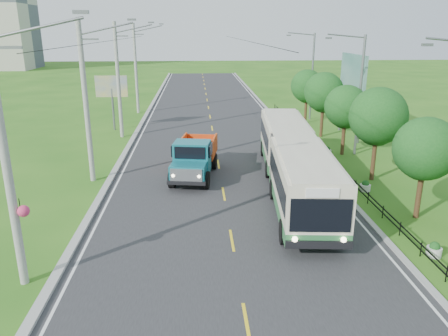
{
  "coord_description": "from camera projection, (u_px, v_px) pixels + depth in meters",
  "views": [
    {
      "loc": [
        -1.54,
        -18.22,
        9.38
      ],
      "look_at": [
        -0.03,
        5.15,
        1.9
      ],
      "focal_mm": 35.0,
      "sensor_mm": 36.0,
      "label": 1
    }
  ],
  "objects": [
    {
      "name": "pole_far",
      "position": [
        136.0,
        68.0,
        49.58
      ],
      "size": [
        3.51,
        0.32,
        10.0
      ],
      "color": "gray",
      "rests_on": "ground"
    },
    {
      "name": "railing_right",
      "position": [
        319.0,
        151.0,
        33.98
      ],
      "size": [
        0.04,
        40.0,
        0.6
      ],
      "primitive_type": "cube",
      "color": "black",
      "rests_on": "ground"
    },
    {
      "name": "streetlight_far",
      "position": [
        311.0,
        73.0,
        46.04
      ],
      "size": [
        3.02,
        0.2,
        9.07
      ],
      "color": "slate",
      "rests_on": "ground"
    },
    {
      "name": "edge_line_right",
      "position": [
        287.0,
        137.0,
        39.68
      ],
      "size": [
        0.12,
        120.0,
        0.0
      ],
      "primitive_type": "cube",
      "color": "silver",
      "rests_on": "road"
    },
    {
      "name": "pole_nearest",
      "position": [
        7.0,
        161.0,
        15.41
      ],
      "size": [
        3.51,
        0.44,
        10.0
      ],
      "color": "gray",
      "rests_on": "ground"
    },
    {
      "name": "streetlight_mid",
      "position": [
        358.0,
        91.0,
        32.74
      ],
      "size": [
        3.02,
        0.2,
        9.07
      ],
      "color": "slate",
      "rests_on": "ground"
    },
    {
      "name": "pole_mid",
      "position": [
        119.0,
        80.0,
        38.17
      ],
      "size": [
        3.51,
        0.32,
        10.0
      ],
      "color": "gray",
      "rests_on": "ground"
    },
    {
      "name": "curb_left",
      "position": [
        133.0,
        138.0,
        38.81
      ],
      "size": [
        0.4,
        120.0,
        0.15
      ],
      "primitive_type": "cube",
      "color": "#9E9E99",
      "rests_on": "ground"
    },
    {
      "name": "edge_line_left",
      "position": [
        139.0,
        139.0,
        38.86
      ],
      "size": [
        0.12,
        120.0,
        0.0
      ],
      "primitive_type": "cube",
      "color": "silver",
      "rests_on": "road"
    },
    {
      "name": "pole_near",
      "position": [
        86.0,
        102.0,
        26.77
      ],
      "size": [
        3.51,
        0.32,
        10.0
      ],
      "color": "gray",
      "rests_on": "ground"
    },
    {
      "name": "planter_mid",
      "position": [
        327.0,
        151.0,
        34.02
      ],
      "size": [
        0.64,
        0.64,
        0.67
      ],
      "color": "silver",
      "rests_on": "ground"
    },
    {
      "name": "billboard_left",
      "position": [
        112.0,
        90.0,
        41.32
      ],
      "size": [
        3.0,
        0.2,
        5.2
      ],
      "color": "slate",
      "rests_on": "ground"
    },
    {
      "name": "tree_third",
      "position": [
        378.0,
        119.0,
        27.4
      ],
      "size": [
        3.6,
        3.62,
        6.0
      ],
      "color": "#382314",
      "rests_on": "ground"
    },
    {
      "name": "billboard_right",
      "position": [
        353.0,
        77.0,
        38.41
      ],
      "size": [
        0.24,
        6.0,
        7.3
      ],
      "color": "slate",
      "rests_on": "ground"
    },
    {
      "name": "dump_truck",
      "position": [
        194.0,
        155.0,
        28.54
      ],
      "size": [
        3.31,
        6.53,
        2.62
      ],
      "rotation": [
        0.0,
        0.0,
        -0.16
      ],
      "color": "#136874",
      "rests_on": "ground"
    },
    {
      "name": "tree_fourth",
      "position": [
        346.0,
        109.0,
        33.22
      ],
      "size": [
        3.24,
        3.31,
        5.4
      ],
      "color": "#382314",
      "rests_on": "ground"
    },
    {
      "name": "tree_fifth",
      "position": [
        324.0,
        94.0,
        38.85
      ],
      "size": [
        3.48,
        3.52,
        5.8
      ],
      "color": "#382314",
      "rests_on": "ground"
    },
    {
      "name": "planter_far",
      "position": [
        303.0,
        129.0,
        41.62
      ],
      "size": [
        0.64,
        0.64,
        0.67
      ],
      "color": "silver",
      "rests_on": "ground"
    },
    {
      "name": "centre_dash",
      "position": [
        232.0,
        240.0,
        20.26
      ],
      "size": [
        0.12,
        2.2,
        0.0
      ],
      "primitive_type": "cube",
      "color": "yellow",
      "rests_on": "road"
    },
    {
      "name": "planter_near",
      "position": [
        365.0,
        186.0,
        26.41
      ],
      "size": [
        0.64,
        0.64,
        0.67
      ],
      "color": "silver",
      "rests_on": "ground"
    },
    {
      "name": "planter_front",
      "position": [
        434.0,
        250.0,
        18.81
      ],
      "size": [
        0.64,
        0.64,
        0.67
      ],
      "color": "silver",
      "rests_on": "ground"
    },
    {
      "name": "tree_back",
      "position": [
        307.0,
        88.0,
        44.61
      ],
      "size": [
        3.3,
        3.36,
        5.5
      ],
      "color": "#382314",
      "rests_on": "ground"
    },
    {
      "name": "road",
      "position": [
        214.0,
        138.0,
        39.28
      ],
      "size": [
        14.0,
        120.0,
        0.02
      ],
      "primitive_type": "cube",
      "color": "#28282B",
      "rests_on": "ground"
    },
    {
      "name": "curb_right",
      "position": [
        292.0,
        136.0,
        39.7
      ],
      "size": [
        0.3,
        120.0,
        0.1
      ],
      "primitive_type": "cube",
      "color": "#9E9E99",
      "rests_on": "ground"
    },
    {
      "name": "bus",
      "position": [
        293.0,
        158.0,
        26.14
      ],
      "size": [
        4.28,
        17.61,
        3.37
      ],
      "rotation": [
        0.0,
        0.0,
        -0.09
      ],
      "color": "#2B6D39",
      "rests_on": "ground"
    },
    {
      "name": "tree_second",
      "position": [
        425.0,
        152.0,
        21.84
      ],
      "size": [
        3.18,
        3.26,
        5.3
      ],
      "color": "#382314",
      "rests_on": "ground"
    },
    {
      "name": "ground",
      "position": [
        232.0,
        241.0,
        20.27
      ],
      "size": [
        240.0,
        240.0,
        0.0
      ],
      "primitive_type": "plane",
      "color": "#276016",
      "rests_on": "ground"
    }
  ]
}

